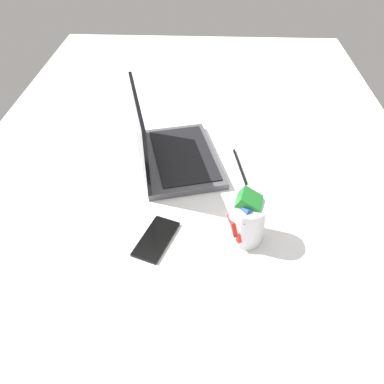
# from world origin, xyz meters

# --- Properties ---
(bed_mattress) EXTENTS (1.80, 1.40, 0.18)m
(bed_mattress) POSITION_xyz_m (0.00, 0.00, 0.09)
(bed_mattress) COLOR white
(bed_mattress) RESTS_ON ground
(laptop) EXTENTS (0.38, 0.31, 0.23)m
(laptop) POSITION_xyz_m (-0.18, 0.08, 0.22)
(laptop) COLOR #4C4C51
(laptop) RESTS_ON bed_mattress
(snack_cup) EXTENTS (0.09, 0.09, 0.14)m
(snack_cup) POSITION_xyz_m (-0.48, -0.14, 0.24)
(snack_cup) COLOR silver
(snack_cup) RESTS_ON bed_mattress
(cell_phone) EXTENTS (0.15, 0.11, 0.01)m
(cell_phone) POSITION_xyz_m (-0.50, 0.08, 0.18)
(cell_phone) COLOR black
(cell_phone) RESTS_ON bed_mattress
(charger_cable) EXTENTS (0.17, 0.04, 0.01)m
(charger_cable) POSITION_xyz_m (-0.20, -0.14, 0.18)
(charger_cable) COLOR black
(charger_cable) RESTS_ON bed_mattress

